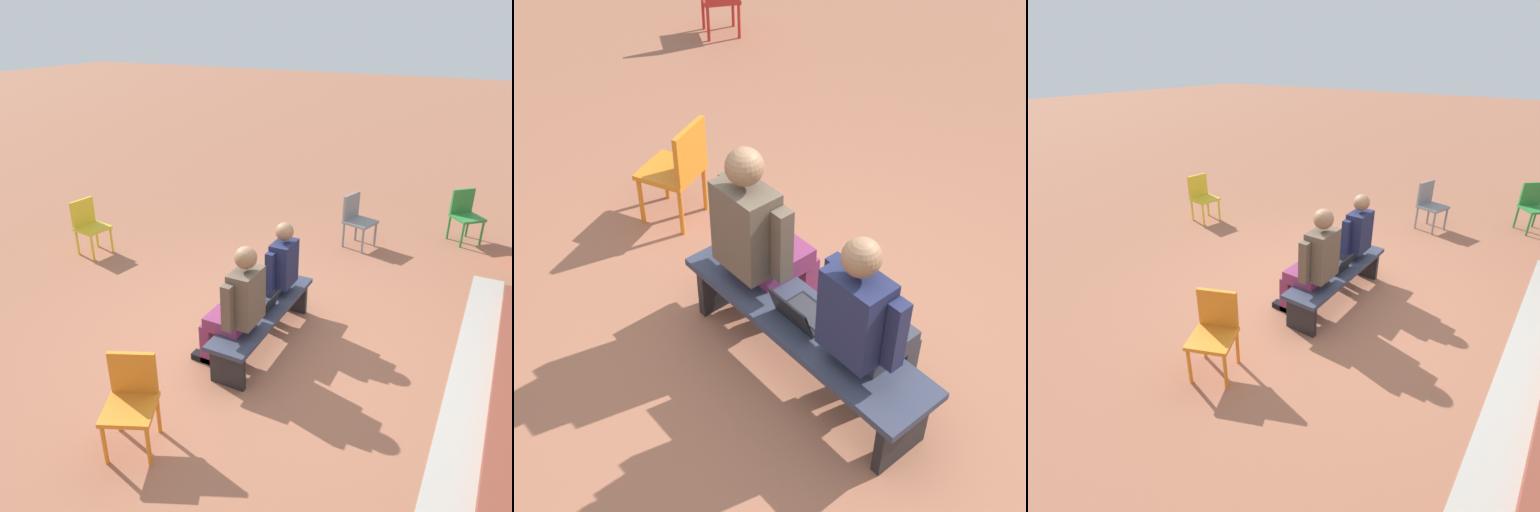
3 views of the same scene
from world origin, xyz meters
The scene contains 10 objects.
ground_plane centered at (0.00, 0.00, 0.00)m, with size 60.00×60.00×0.00m, color #9E6047.
concrete_strip centered at (-0.04, 2.19, 0.00)m, with size 5.65×0.40×0.01m, color #A8A399.
bench centered at (-0.04, 0.04, 0.35)m, with size 1.80×0.44×0.45m.
person_student centered at (-0.46, -0.03, 0.71)m, with size 0.53×0.66×1.32m.
person_adult centered at (0.44, -0.03, 0.74)m, with size 0.57×0.72×1.40m.
laptop centered at (-0.03, 0.05, 0.50)m, with size 0.32×0.29×0.21m.
plastic_chair_near_bench_left centered at (-1.00, -3.42, 0.48)m, with size 0.48×0.48×0.84m.
plastic_chair_far_right centered at (-3.12, 0.15, 0.48)m, with size 0.52×0.52×0.84m.
plastic_chair_foreground centered at (-4.12, 1.64, 0.48)m, with size 0.59×0.59×0.84m.
plastic_chair_by_pillar centered at (1.74, -0.31, 0.48)m, with size 0.56×0.56×0.84m.
Camera 3 is at (3.84, 2.09, 2.85)m, focal length 28.00 mm.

